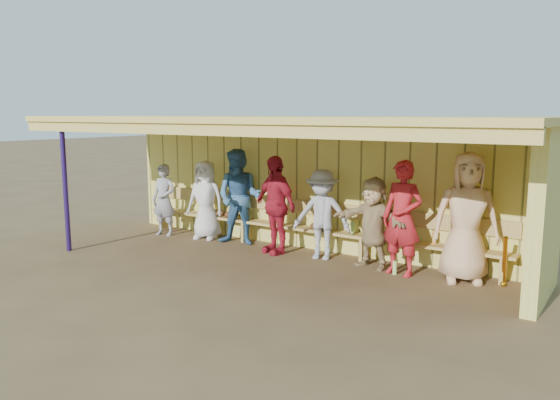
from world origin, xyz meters
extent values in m
plane|color=brown|center=(0.00, 0.00, 0.00)|extent=(90.00, 90.00, 0.00)
imported|color=gray|center=(-3.08, 0.56, 0.75)|extent=(0.61, 0.45, 1.51)
imported|color=silver|center=(-2.14, 0.81, 0.81)|extent=(0.88, 0.68, 1.61)
imported|color=#376898|center=(-1.27, 0.81, 0.93)|extent=(1.06, 0.92, 1.87)
imported|color=#B61D2F|center=(-0.29, 0.63, 0.90)|extent=(1.14, 0.76, 1.80)
imported|color=#9A9BA3|center=(0.62, 0.75, 0.79)|extent=(1.14, 0.82, 1.59)
imported|color=tan|center=(1.59, 0.73, 0.76)|extent=(1.48, 0.72, 1.53)
imported|color=#AC1B22|center=(2.14, 0.61, 0.92)|extent=(0.72, 0.53, 1.83)
imported|color=#DBAB7B|center=(3.08, 0.81, 0.99)|extent=(1.15, 0.97, 1.99)
cube|color=#E0D15F|center=(0.00, 1.35, 1.20)|extent=(8.60, 0.20, 2.40)
cube|color=#E0D15F|center=(4.20, 0.45, 1.20)|extent=(0.20, 1.62, 2.40)
cube|color=#DBC15A|center=(0.00, 0.00, 2.45)|extent=(8.80, 3.20, 0.10)
cube|color=#DBC15A|center=(0.00, -1.50, 2.32)|extent=(8.80, 0.10, 0.18)
cube|color=#DBC15A|center=(-3.80, 0.00, 2.31)|extent=(0.08, 3.00, 0.16)
cube|color=#DBC15A|center=(-2.85, 0.00, 2.31)|extent=(0.08, 3.00, 0.16)
cube|color=#DBC15A|center=(-1.90, 0.00, 2.31)|extent=(0.08, 3.00, 0.16)
cube|color=#DBC15A|center=(-0.95, 0.00, 2.31)|extent=(0.08, 3.00, 0.16)
cube|color=#DBC15A|center=(0.00, 0.00, 2.31)|extent=(0.08, 3.00, 0.16)
cube|color=#DBC15A|center=(0.95, 0.00, 2.31)|extent=(0.08, 3.00, 0.16)
cube|color=#DBC15A|center=(1.90, 0.00, 2.31)|extent=(0.08, 3.00, 0.16)
cube|color=#DBC15A|center=(2.85, 0.00, 2.31)|extent=(0.08, 3.00, 0.16)
cube|color=#DBC15A|center=(3.80, 0.00, 2.31)|extent=(0.08, 3.00, 0.16)
cylinder|color=navy|center=(-3.60, -1.40, 1.20)|extent=(0.09, 0.09, 2.40)
cube|color=tan|center=(0.00, 1.06, 0.42)|extent=(7.60, 0.32, 0.05)
cube|color=tan|center=(0.00, 1.22, 0.80)|extent=(7.60, 0.04, 0.26)
cube|color=tan|center=(-3.60, 1.06, 0.20)|extent=(0.06, 0.29, 0.40)
cube|color=tan|center=(-1.29, 1.06, 0.20)|extent=(0.06, 0.29, 0.40)
cube|color=tan|center=(1.29, 1.06, 0.20)|extent=(0.06, 0.29, 0.40)
cube|color=tan|center=(3.60, 1.06, 0.20)|extent=(0.06, 0.29, 0.40)
cylinder|color=#C67217|center=(3.65, 0.86, 0.40)|extent=(0.13, 0.41, 0.80)
sphere|color=gold|center=(3.65, 0.86, 0.04)|extent=(0.08, 0.08, 0.08)
ellipsoid|color=#593319|center=(-1.65, 1.01, 0.52)|extent=(0.30, 0.24, 0.14)
ellipsoid|color=#593319|center=(-1.98, 1.01, 0.52)|extent=(0.30, 0.24, 0.14)
ellipsoid|color=#593319|center=(0.39, 1.01, 0.52)|extent=(0.30, 0.24, 0.14)
cylinder|color=#8CBD5E|center=(1.04, 1.11, 0.56)|extent=(0.07, 0.07, 0.22)
cylinder|color=orange|center=(2.51, 1.11, 0.56)|extent=(0.07, 0.07, 0.22)
cylinder|color=#ACD76B|center=(2.07, 0.56, 0.11)|extent=(0.07, 0.07, 0.22)
camera|label=1|loc=(5.25, -7.46, 2.54)|focal=35.00mm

